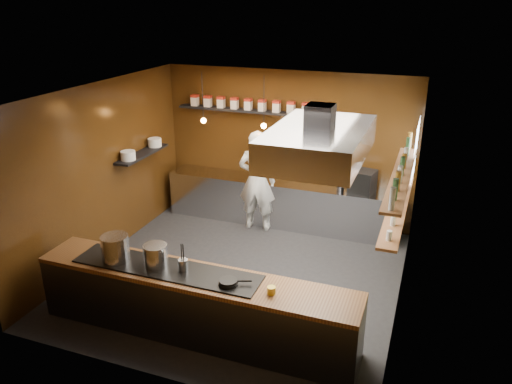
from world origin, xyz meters
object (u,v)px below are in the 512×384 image
at_px(stockpot_large, 115,248).
at_px(extractor_hood, 319,142).
at_px(espresso_machine, 362,182).
at_px(chef, 257,181).
at_px(stockpot_small, 156,255).

bearing_deg(stockpot_large, extractor_hood, 27.19).
relative_size(stockpot_large, espresso_machine, 0.87).
height_order(extractor_hood, stockpot_large, extractor_hood).
height_order(espresso_machine, chef, chef).
bearing_deg(stockpot_large, chef, 77.59).
relative_size(stockpot_large, stockpot_small, 1.16).
bearing_deg(stockpot_small, espresso_machine, 59.98).
height_order(extractor_hood, espresso_machine, extractor_hood).
xyz_separation_m(stockpot_small, espresso_machine, (2.13, 3.69, 0.02)).
bearing_deg(extractor_hood, stockpot_small, -147.30).
xyz_separation_m(extractor_hood, espresso_machine, (0.28, 2.50, -1.39)).
bearing_deg(extractor_hood, espresso_machine, 83.60).
relative_size(extractor_hood, stockpot_large, 5.36).
height_order(extractor_hood, stockpot_small, extractor_hood).
bearing_deg(stockpot_large, espresso_machine, 54.11).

